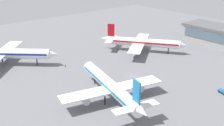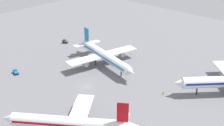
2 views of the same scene
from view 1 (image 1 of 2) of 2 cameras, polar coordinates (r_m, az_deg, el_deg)
name	(u,v)px [view 1 (image 1 of 2)]	position (r m, az deg, el deg)	size (l,w,h in m)	color
ground	(134,76)	(130.69, 4.52, -2.70)	(288.00, 288.00, 0.00)	slate
airplane_at_gate	(3,53)	(152.35, -21.50, 1.88)	(43.23, 45.01, 17.10)	white
airplane_taxiing	(111,86)	(107.61, -0.30, -4.73)	(51.42, 41.92, 15.84)	white
airplane_distant	(142,42)	(163.21, 6.18, 4.28)	(43.67, 36.95, 15.51)	white
pushback_tractor	(224,92)	(122.55, 22.09, -5.51)	(4.76, 3.19, 1.90)	black
ground_crew_worker	(65,65)	(142.72, -9.63, -0.46)	(0.52, 0.52, 1.67)	#1E2338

